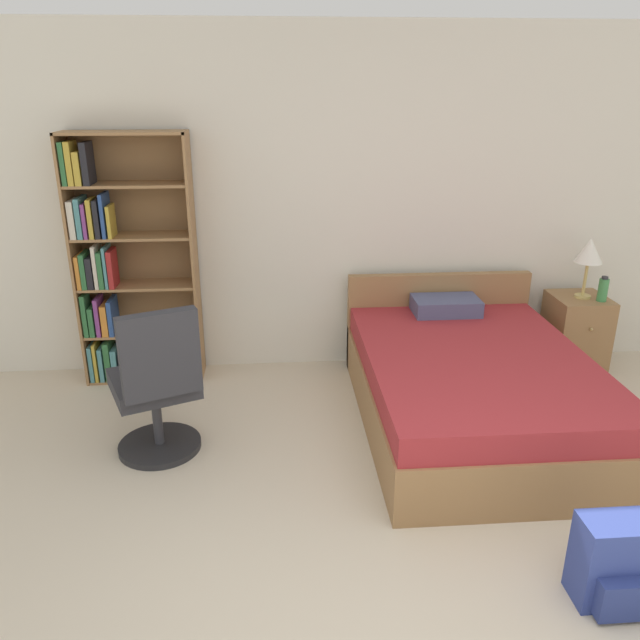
{
  "coord_description": "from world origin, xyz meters",
  "views": [
    {
      "loc": [
        -0.68,
        -1.52,
        2.16
      ],
      "look_at": [
        -0.41,
        1.98,
        0.83
      ],
      "focal_mm": 35.0,
      "sensor_mm": 36.0,
      "label": 1
    }
  ],
  "objects_px": {
    "bookshelf": "(120,267)",
    "office_chair": "(157,389)",
    "nightstand": "(575,333)",
    "backpack_blue": "(616,564)",
    "bed": "(470,384)",
    "water_bottle": "(603,289)",
    "table_lamp": "(589,253)"
  },
  "relations": [
    {
      "from": "bookshelf",
      "to": "office_chair",
      "type": "height_order",
      "value": "bookshelf"
    },
    {
      "from": "bookshelf",
      "to": "nightstand",
      "type": "height_order",
      "value": "bookshelf"
    },
    {
      "from": "nightstand",
      "to": "backpack_blue",
      "type": "bearing_deg",
      "value": -111.31
    },
    {
      "from": "bed",
      "to": "water_bottle",
      "type": "bearing_deg",
      "value": 28.25
    },
    {
      "from": "office_chair",
      "to": "backpack_blue",
      "type": "height_order",
      "value": "office_chair"
    },
    {
      "from": "bed",
      "to": "table_lamp",
      "type": "relative_size",
      "value": 4.34
    },
    {
      "from": "bookshelf",
      "to": "table_lamp",
      "type": "relative_size",
      "value": 3.97
    },
    {
      "from": "nightstand",
      "to": "backpack_blue",
      "type": "height_order",
      "value": "nightstand"
    },
    {
      "from": "water_bottle",
      "to": "bookshelf",
      "type": "bearing_deg",
      "value": 176.3
    },
    {
      "from": "nightstand",
      "to": "office_chair",
      "type": "bearing_deg",
      "value": -161.47
    },
    {
      "from": "bookshelf",
      "to": "water_bottle",
      "type": "relative_size",
      "value": 9.54
    },
    {
      "from": "bed",
      "to": "office_chair",
      "type": "distance_m",
      "value": 2.05
    },
    {
      "from": "bed",
      "to": "nightstand",
      "type": "distance_m",
      "value": 1.32
    },
    {
      "from": "backpack_blue",
      "to": "water_bottle",
      "type": "bearing_deg",
      "value": 65.44
    },
    {
      "from": "bed",
      "to": "water_bottle",
      "type": "height_order",
      "value": "water_bottle"
    },
    {
      "from": "nightstand",
      "to": "backpack_blue",
      "type": "distance_m",
      "value": 2.55
    },
    {
      "from": "table_lamp",
      "to": "backpack_blue",
      "type": "bearing_deg",
      "value": -111.54
    },
    {
      "from": "water_bottle",
      "to": "office_chair",
      "type": "bearing_deg",
      "value": -163.82
    },
    {
      "from": "office_chair",
      "to": "nightstand",
      "type": "height_order",
      "value": "office_chair"
    },
    {
      "from": "bookshelf",
      "to": "water_bottle",
      "type": "bearing_deg",
      "value": -3.7
    },
    {
      "from": "bookshelf",
      "to": "office_chair",
      "type": "relative_size",
      "value": 1.85
    },
    {
      "from": "bed",
      "to": "backpack_blue",
      "type": "distance_m",
      "value": 1.63
    },
    {
      "from": "office_chair",
      "to": "nightstand",
      "type": "bearing_deg",
      "value": 18.53
    },
    {
      "from": "nightstand",
      "to": "water_bottle",
      "type": "bearing_deg",
      "value": -44.79
    },
    {
      "from": "table_lamp",
      "to": "water_bottle",
      "type": "xyz_separation_m",
      "value": [
        0.1,
        -0.09,
        -0.27
      ]
    },
    {
      "from": "office_chair",
      "to": "bed",
      "type": "bearing_deg",
      "value": 8.2
    },
    {
      "from": "bookshelf",
      "to": "backpack_blue",
      "type": "xyz_separation_m",
      "value": [
        2.6,
        -2.5,
        -0.7
      ]
    },
    {
      "from": "nightstand",
      "to": "water_bottle",
      "type": "height_order",
      "value": "water_bottle"
    },
    {
      "from": "water_bottle",
      "to": "table_lamp",
      "type": "bearing_deg",
      "value": 138.48
    },
    {
      "from": "backpack_blue",
      "to": "bed",
      "type": "bearing_deg",
      "value": 95.53
    },
    {
      "from": "water_bottle",
      "to": "nightstand",
      "type": "bearing_deg",
      "value": 135.21
    },
    {
      "from": "bed",
      "to": "nightstand",
      "type": "bearing_deg",
      "value": 34.66
    }
  ]
}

